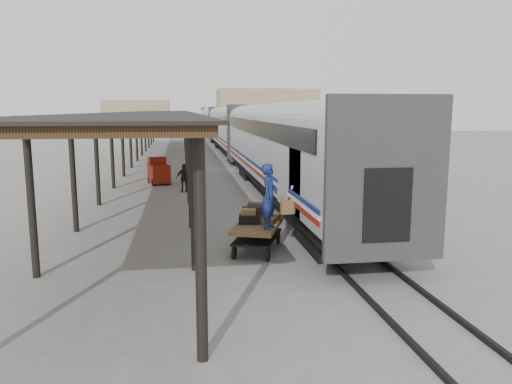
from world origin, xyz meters
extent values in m
plane|color=slate|center=(0.00, 0.00, 0.00)|extent=(160.00, 160.00, 0.00)
cube|color=silver|center=(3.20, 8.00, 2.60)|extent=(3.00, 24.00, 2.90)
cube|color=#28282B|center=(3.20, -3.90, 2.60)|extent=(3.04, 0.22, 3.50)
cube|color=black|center=(1.68, 8.00, 3.50)|extent=(0.04, 22.08, 0.65)
cube|color=black|center=(3.20, 8.00, 0.90)|extent=(2.55, 23.04, 0.50)
cube|color=silver|center=(3.20, 34.00, 2.60)|extent=(3.00, 24.00, 2.90)
cube|color=#28282B|center=(3.20, 22.10, 2.60)|extent=(3.04, 0.22, 3.50)
cube|color=black|center=(1.68, 34.00, 3.50)|extent=(0.04, 22.08, 0.65)
cube|color=black|center=(3.20, 34.00, 0.90)|extent=(2.55, 23.04, 0.50)
cube|color=silver|center=(3.20, 60.00, 2.60)|extent=(3.00, 24.00, 2.90)
cube|color=#28282B|center=(3.20, 48.10, 2.60)|extent=(3.04, 0.22, 3.50)
cube|color=black|center=(1.68, 60.00, 3.50)|extent=(0.04, 22.08, 0.65)
cube|color=black|center=(3.20, 60.00, 0.90)|extent=(2.55, 23.04, 0.50)
cube|color=black|center=(1.95, -0.50, 2.15)|extent=(0.50, 1.70, 2.00)
imported|color=silver|center=(1.95, -0.50, 2.01)|extent=(0.72, 0.89, 1.72)
cube|color=brown|center=(1.55, -0.65, 1.40)|extent=(0.57, 0.25, 0.42)
cube|color=#422B19|center=(-3.40, 24.00, 4.00)|extent=(4.60, 64.00, 0.18)
cube|color=black|center=(-3.40, 24.00, 4.12)|extent=(4.90, 64.30, 0.06)
cylinder|color=black|center=(-5.45, 24.00, 2.00)|extent=(0.20, 0.20, 4.00)
cylinder|color=black|center=(-5.45, 55.00, 2.00)|extent=(0.20, 0.20, 4.00)
cylinder|color=black|center=(-1.35, -7.00, 2.00)|extent=(0.20, 0.20, 4.00)
cylinder|color=black|center=(-1.35, 24.00, 2.00)|extent=(0.20, 0.20, 4.00)
cylinder|color=black|center=(-1.35, 55.00, 2.00)|extent=(0.20, 0.20, 4.00)
cube|color=black|center=(2.48, 34.00, 0.06)|extent=(0.10, 150.00, 0.12)
cube|color=black|center=(3.92, 34.00, 0.06)|extent=(0.10, 150.00, 0.12)
cube|color=tan|center=(14.00, 78.00, 4.00)|extent=(18.00, 10.00, 8.00)
cube|color=tan|center=(-10.00, 82.00, 3.00)|extent=(12.00, 8.00, 6.00)
cube|color=brown|center=(0.59, -0.43, 0.80)|extent=(1.99, 2.68, 0.12)
cube|color=black|center=(0.59, -0.43, 0.45)|extent=(1.86, 2.55, 0.06)
cylinder|color=black|center=(-0.20, -1.16, 0.20)|extent=(0.21, 0.40, 0.40)
cylinder|color=black|center=(0.74, -1.49, 0.20)|extent=(0.21, 0.40, 0.40)
cylinder|color=black|center=(0.45, 0.63, 0.20)|extent=(0.21, 0.40, 0.40)
cylinder|color=black|center=(1.39, 0.29, 0.20)|extent=(0.21, 0.40, 0.40)
cube|color=#363638|center=(0.51, 0.15, 0.97)|extent=(0.72, 0.56, 0.22)
cube|color=brown|center=(1.17, 0.15, 0.95)|extent=(0.62, 0.59, 0.19)
cube|color=black|center=(0.37, -0.32, 0.99)|extent=(0.70, 0.54, 0.26)
cube|color=#484C2D|center=(0.88, -0.46, 0.95)|extent=(0.62, 0.56, 0.18)
cube|color=#492A1D|center=(0.56, 0.16, 1.19)|extent=(0.75, 0.70, 0.22)
cube|color=brown|center=(0.35, -0.21, 1.19)|extent=(0.50, 0.39, 0.18)
cube|color=#363638|center=(0.59, 0.13, 1.35)|extent=(0.47, 0.39, 0.14)
cube|color=maroon|center=(-3.03, 14.34, 0.63)|extent=(1.44, 1.93, 1.03)
cube|color=maroon|center=(-3.15, 14.78, 1.32)|extent=(1.12, 0.91, 0.40)
cylinder|color=black|center=(-3.32, 13.61, 0.21)|extent=(0.24, 0.44, 0.41)
cylinder|color=black|center=(-2.43, 13.84, 0.21)|extent=(0.24, 0.44, 0.41)
cylinder|color=black|center=(-3.64, 14.83, 0.21)|extent=(0.24, 0.44, 0.41)
cylinder|color=black|center=(-2.75, 15.06, 0.21)|extent=(0.24, 0.44, 0.41)
imported|color=navy|center=(0.84, -1.08, 1.82)|extent=(0.72, 0.83, 1.92)
imported|color=black|center=(-1.56, 11.08, 0.76)|extent=(0.92, 0.46, 1.51)
camera|label=1|loc=(-1.61, -15.13, 4.31)|focal=35.00mm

